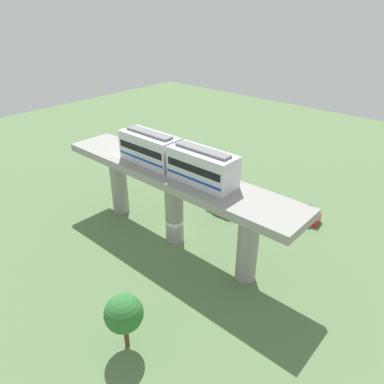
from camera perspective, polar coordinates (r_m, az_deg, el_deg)
ground_plane at (r=39.83m, az=-2.68°, el=-7.40°), size 120.00×120.00×0.00m
viaduct at (r=36.62m, az=-2.89°, el=0.41°), size 5.20×28.00×8.18m
train at (r=34.94m, az=-2.74°, el=5.52°), size 2.64×13.55×3.24m
parked_car_blue at (r=44.41m, az=5.05°, el=-2.27°), size 2.02×4.29×1.76m
parked_car_orange at (r=51.43m, az=-2.76°, el=2.28°), size 2.59×4.47×1.76m
parked_car_red at (r=44.70m, az=16.68°, el=-3.25°), size 2.36×4.41×1.76m
tree_near_viaduct at (r=27.71m, az=-10.63°, el=-18.22°), size 2.84×2.84×4.73m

